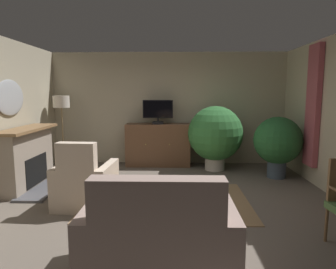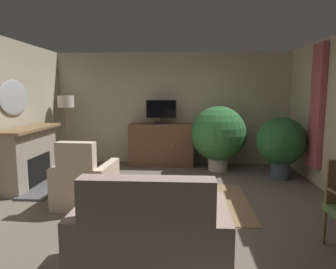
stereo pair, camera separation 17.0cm
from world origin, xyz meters
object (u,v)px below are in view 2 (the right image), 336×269
potted_plant_tall_palm_by_window (281,143)px  floor_lamp (66,109)px  cat (107,175)px  armchair_beside_cabinet (85,184)px  tv_cabinet (161,146)px  television (161,111)px  folded_newspaper (167,189)px  tv_remote (179,184)px  coffee_table (171,190)px  sofa_floral (150,242)px  wall_mirror_oval (14,98)px  potted_plant_leafy_by_curtain (218,135)px  fireplace (31,158)px

potted_plant_tall_palm_by_window → floor_lamp: floor_lamp is taller
potted_plant_tall_palm_by_window → cat: size_ratio=1.94×
armchair_beside_cabinet → floor_lamp: (-1.25, 2.46, 1.02)m
floor_lamp → armchair_beside_cabinet: bearing=-63.1°
tv_cabinet → potted_plant_tall_palm_by_window: size_ratio=1.21×
floor_lamp → television: bearing=3.5°
folded_newspaper → tv_remote: bearing=54.5°
tv_cabinet → coffee_table: (0.38, -3.02, -0.10)m
sofa_floral → floor_lamp: size_ratio=0.86×
wall_mirror_oval → television: wall_mirror_oval is taller
folded_newspaper → potted_plant_tall_palm_by_window: bearing=49.9°
tv_remote → folded_newspaper: tv_remote is taller
sofa_floral → potted_plant_tall_palm_by_window: potted_plant_tall_palm_by_window is taller
coffee_table → cat: size_ratio=1.58×
television → floor_lamp: (-2.21, -0.13, 0.04)m
potted_plant_tall_palm_by_window → cat: bearing=-174.5°
folded_newspaper → potted_plant_leafy_by_curtain: bearing=75.7°
sofa_floral → armchair_beside_cabinet: sofa_floral is taller
coffee_table → tv_cabinet: bearing=97.2°
fireplace → wall_mirror_oval: size_ratio=1.80×
tv_remote → cat: (-1.48, 1.62, -0.34)m
folded_newspaper → potted_plant_leafy_by_curtain: 2.93m
sofa_floral → cat: sofa_floral is taller
sofa_floral → armchair_beside_cabinet: 2.19m
folded_newspaper → potted_plant_leafy_by_curtain: (0.96, 2.74, 0.38)m
fireplace → wall_mirror_oval: wall_mirror_oval is taller
coffee_table → potted_plant_tall_palm_by_window: (2.11, 2.04, 0.36)m
potted_plant_tall_palm_by_window → cat: potted_plant_tall_palm_by_window is taller
tv_remote → folded_newspaper: bearing=-0.8°
folded_newspaper → potted_plant_leafy_by_curtain: size_ratio=0.21×
coffee_table → cat: bearing=128.5°
tv_remote → potted_plant_leafy_by_curtain: bearing=-157.7°
tv_cabinet → armchair_beside_cabinet: size_ratio=1.46×
fireplace → potted_plant_tall_palm_by_window: size_ratio=1.34×
wall_mirror_oval → potted_plant_tall_palm_by_window: bearing=8.6°
tv_remote → sofa_floral: size_ratio=0.12×
wall_mirror_oval → potted_plant_tall_palm_by_window: wall_mirror_oval is taller
coffee_table → sofa_floral: size_ratio=0.72×
tv_remote → floor_lamp: 3.97m
potted_plant_tall_palm_by_window → folded_newspaper: bearing=-135.1°
fireplace → armchair_beside_cabinet: (1.33, -0.91, -0.19)m
potted_plant_tall_palm_by_window → cat: (-3.47, -0.33, -0.64)m
television → fireplace: bearing=-143.6°
tv_cabinet → television: television is taller
folded_newspaper → sofa_floral: (-0.07, -1.34, -0.08)m
tv_cabinet → tv_remote: tv_cabinet is taller
television → folded_newspaper: television is taller
potted_plant_leafy_by_curtain → sofa_floral: bearing=-104.2°
sofa_floral → cat: bearing=111.6°
tv_remote → potted_plant_tall_palm_by_window: (1.99, 1.95, 0.30)m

